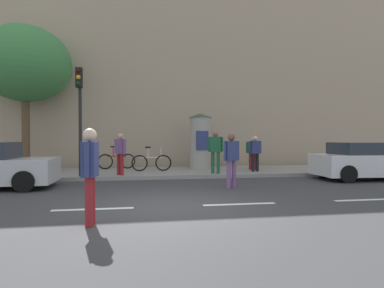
{
  "coord_description": "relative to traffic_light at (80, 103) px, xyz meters",
  "views": [
    {
      "loc": [
        -0.68,
        -7.49,
        1.59
      ],
      "look_at": [
        0.87,
        2.0,
        1.43
      ],
      "focal_mm": 30.18,
      "sensor_mm": 36.0,
      "label": 1
    }
  ],
  "objects": [
    {
      "name": "pedestrian_in_dark_shirt",
      "position": [
        5.14,
        -2.75,
        -1.88
      ],
      "size": [
        0.58,
        0.42,
        1.76
      ],
      "color": "#724C84",
      "rests_on": "ground_plane"
    },
    {
      "name": "traffic_light",
      "position": [
        0.0,
        0.0,
        0.0
      ],
      "size": [
        0.24,
        0.45,
        4.1
      ],
      "color": "black",
      "rests_on": "sidewalk_curb"
    },
    {
      "name": "pedestrian_tallest",
      "position": [
        1.34,
        -6.65,
        -1.88
      ],
      "size": [
        0.27,
        0.57,
        1.78
      ],
      "color": "maroon",
      "rests_on": "ground_plane"
    },
    {
      "name": "pedestrian_with_backpack",
      "position": [
        7.24,
        0.78,
        -1.85
      ],
      "size": [
        0.6,
        0.44,
        1.56
      ],
      "color": "black",
      "rests_on": "sidewalk_curb"
    },
    {
      "name": "sidewalk_curb",
      "position": [
        2.9,
        1.76,
        -2.85
      ],
      "size": [
        36.0,
        4.0,
        0.15
      ],
      "primitive_type": "cube",
      "color": "gray",
      "rests_on": "ground_plane"
    },
    {
      "name": "lane_markings",
      "position": [
        2.9,
        -5.24,
        -2.92
      ],
      "size": [
        25.8,
        0.16,
        0.01
      ],
      "color": "silver",
      "rests_on": "ground_plane"
    },
    {
      "name": "pedestrian_near_pole",
      "position": [
        5.33,
        0.2,
        -1.71
      ],
      "size": [
        0.6,
        0.49,
        1.76
      ],
      "color": "#1E5938",
      "rests_on": "sidewalk_curb"
    },
    {
      "name": "parked_car_red",
      "position": [
        11.09,
        -1.49,
        -2.22
      ],
      "size": [
        4.37,
        2.07,
        1.44
      ],
      "color": "silver",
      "rests_on": "ground_plane"
    },
    {
      "name": "pedestrian_in_light_jacket",
      "position": [
        1.48,
        0.26,
        -1.8
      ],
      "size": [
        0.46,
        0.51,
        1.65
      ],
      "color": "maroon",
      "rests_on": "sidewalk_curb"
    },
    {
      "name": "building_backdrop",
      "position": [
        2.9,
        6.76,
        2.09
      ],
      "size": [
        36.0,
        5.0,
        10.02
      ],
      "primitive_type": "cube",
      "color": "tan",
      "rests_on": "ground_plane"
    },
    {
      "name": "poster_column",
      "position": [
        5.14,
        2.59,
        -1.42
      ],
      "size": [
        1.1,
        1.1,
        2.66
      ],
      "color": "#9E9B93",
      "rests_on": "sidewalk_curb"
    },
    {
      "name": "pedestrian_in_red_top",
      "position": [
        7.44,
        1.58,
        -1.87
      ],
      "size": [
        0.58,
        0.52,
        1.51
      ],
      "color": "maroon",
      "rests_on": "sidewalk_curb"
    },
    {
      "name": "bicycle_leaning",
      "position": [
        2.76,
        1.66,
        -2.38
      ],
      "size": [
        1.77,
        0.13,
        1.09
      ],
      "color": "black",
      "rests_on": "sidewalk_curb"
    },
    {
      "name": "ground_plane",
      "position": [
        2.9,
        -5.24,
        -2.92
      ],
      "size": [
        80.0,
        80.0,
        0.0
      ],
      "primitive_type": "plane",
      "color": "#38383A"
    },
    {
      "name": "bicycle_upright",
      "position": [
        1.16,
        2.96,
        -2.38
      ],
      "size": [
        1.75,
        0.37,
        1.09
      ],
      "color": "black",
      "rests_on": "sidewalk_curb"
    },
    {
      "name": "street_tree",
      "position": [
        -2.87,
        2.98,
        2.05
      ],
      "size": [
        4.03,
        4.03,
        6.56
      ],
      "color": "brown",
      "rests_on": "sidewalk_curb"
    }
  ]
}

